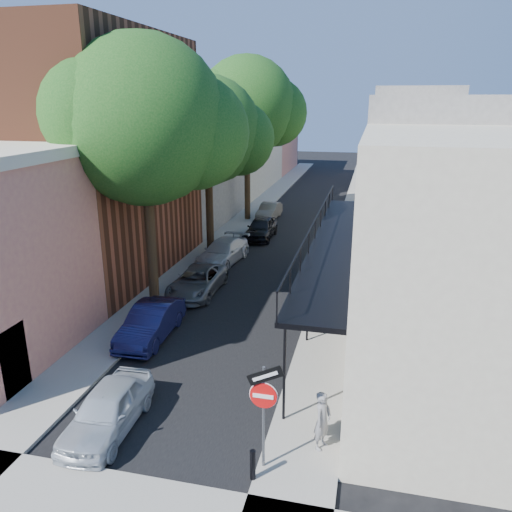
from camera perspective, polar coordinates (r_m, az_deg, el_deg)
The scene contains 19 objects.
ground at distance 13.75m, azimuth -14.25°, elevation -23.25°, with size 160.00×160.00×0.00m, color black.
road_surface at distance 40.41m, azimuth 5.33°, elevation 4.79°, with size 6.00×64.00×0.01m, color black.
sidewalk_left at distance 41.12m, azimuth -0.22°, elevation 5.17°, with size 2.00×64.00×0.12m, color gray.
sidewalk_right at distance 40.07m, azimuth 11.02°, elevation 4.52°, with size 2.00×64.00×0.12m, color gray.
sidewalk_cross at distance 13.08m, azimuth -16.46°, elevation -25.67°, with size 12.00×2.00×0.12m, color gray.
buildings_left at distance 40.75m, azimuth -8.07°, elevation 11.84°, with size 10.10×59.10×12.00m.
buildings_right at distance 38.98m, azimuth 18.81°, elevation 10.08°, with size 9.80×55.00×10.00m.
sign_post at distance 12.33m, azimuth 0.89°, elevation -16.09°, with size 0.89×0.17×2.99m.
bollard at distance 12.91m, azimuth -0.37°, elevation -22.75°, with size 0.14×0.14×0.80m, color black.
oak_near at distance 21.21m, azimuth -11.37°, elevation 14.54°, with size 7.48×6.80×11.42m.
oak_mid at distance 28.72m, azimuth -4.69°, elevation 13.87°, with size 6.60×6.00×10.20m.
oak_far at distance 37.36m, azimuth -0.24°, elevation 16.60°, with size 7.70×7.00×11.90m.
parked_car_a at distance 15.03m, azimuth -16.60°, elevation -16.47°, with size 1.51×3.77×1.28m, color #B0BAC3.
parked_car_b at distance 19.72m, azimuth -11.93°, elevation -7.45°, with size 1.41×4.03×1.33m, color #151743.
parked_car_c at distance 23.81m, azimuth -6.71°, elevation -2.90°, with size 1.99×4.32×1.20m, color slate.
parked_car_d at distance 28.07m, azimuth -3.80°, elevation 0.48°, with size 1.82×4.48×1.30m, color silver.
parked_car_e at distance 33.02m, azimuth 0.61°, elevation 3.22°, with size 1.66×4.11×1.40m, color black.
parked_car_f at distance 38.55m, azimuth 1.52°, elevation 5.16°, with size 1.29×3.70×1.22m, color gray.
pedestrian at distance 13.68m, azimuth 7.62°, elevation -18.13°, with size 0.59×0.39×1.62m, color slate.
Camera 1 is at (5.32, -9.07, 8.87)m, focal length 35.00 mm.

